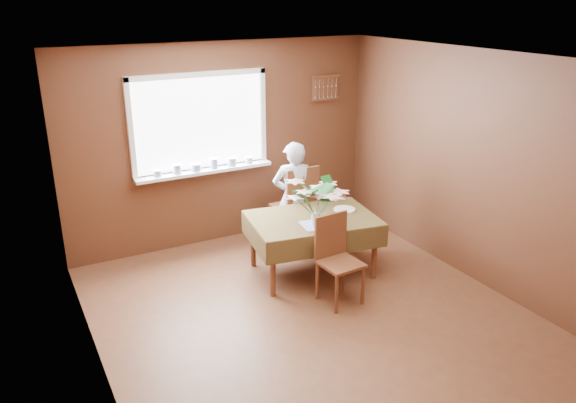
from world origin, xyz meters
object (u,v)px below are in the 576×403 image
dining_table (313,224)px  chair_far (297,204)px  chair_near (336,255)px  flower_bouquet (317,198)px  seated_woman (293,197)px

dining_table → chair_far: bearing=83.5°
chair_far → chair_near: size_ratio=1.16×
chair_near → flower_bouquet: (0.01, 0.42, 0.48)m
flower_bouquet → dining_table: bearing=68.6°
chair_far → chair_near: bearing=73.8°
dining_table → seated_woman: seated_woman is taller
chair_far → chair_near: (-0.28, -1.31, -0.07)m
chair_near → seated_woman: bearing=77.6°
chair_far → flower_bouquet: bearing=69.1°
chair_far → seated_woman: 0.16m
chair_near → flower_bouquet: size_ratio=1.67×
chair_far → seated_woman: size_ratio=0.77×
dining_table → seated_woman: (0.10, 0.63, 0.10)m
dining_table → seated_woman: 0.65m
dining_table → chair_near: bearing=-89.6°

